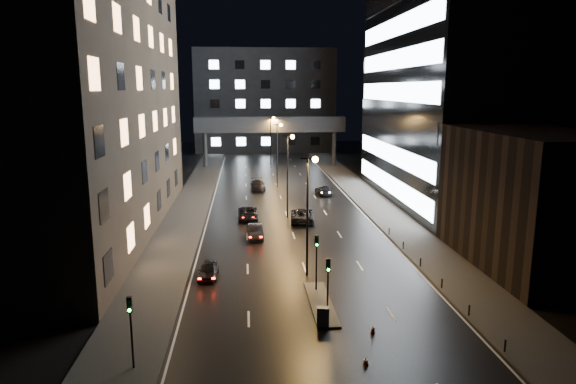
# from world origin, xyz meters

# --- Properties ---
(ground) EXTENTS (160.00, 160.00, 0.00)m
(ground) POSITION_xyz_m (0.00, 40.00, 0.00)
(ground) COLOR black
(ground) RESTS_ON ground
(sidewalk_left) EXTENTS (5.00, 110.00, 0.15)m
(sidewalk_left) POSITION_xyz_m (-12.50, 35.00, 0.07)
(sidewalk_left) COLOR #383533
(sidewalk_left) RESTS_ON ground
(sidewalk_right) EXTENTS (5.00, 110.00, 0.15)m
(sidewalk_right) POSITION_xyz_m (12.50, 35.00, 0.07)
(sidewalk_right) COLOR #383533
(sidewalk_right) RESTS_ON ground
(building_left) EXTENTS (15.00, 48.00, 40.00)m
(building_left) POSITION_xyz_m (-22.50, 24.00, 20.00)
(building_left) COLOR #2D2319
(building_left) RESTS_ON ground
(building_right_low) EXTENTS (10.00, 18.00, 12.00)m
(building_right_low) POSITION_xyz_m (20.00, 9.00, 6.00)
(building_right_low) COLOR black
(building_right_low) RESTS_ON ground
(building_right_glass) EXTENTS (20.00, 36.00, 45.00)m
(building_right_glass) POSITION_xyz_m (25.00, 36.00, 22.50)
(building_right_glass) COLOR black
(building_right_glass) RESTS_ON ground
(building_far) EXTENTS (34.00, 14.00, 25.00)m
(building_far) POSITION_xyz_m (0.00, 98.00, 12.50)
(building_far) COLOR #333335
(building_far) RESTS_ON ground
(skybridge) EXTENTS (30.00, 3.00, 10.00)m
(skybridge) POSITION_xyz_m (0.00, 70.00, 8.34)
(skybridge) COLOR #333335
(skybridge) RESTS_ON ground
(median_island) EXTENTS (1.60, 8.00, 0.15)m
(median_island) POSITION_xyz_m (0.30, 2.00, 0.07)
(median_island) COLOR #383533
(median_island) RESTS_ON ground
(traffic_signal_near) EXTENTS (0.28, 0.34, 4.40)m
(traffic_signal_near) POSITION_xyz_m (0.30, 4.49, 3.09)
(traffic_signal_near) COLOR black
(traffic_signal_near) RESTS_ON median_island
(traffic_signal_far) EXTENTS (0.28, 0.34, 4.40)m
(traffic_signal_far) POSITION_xyz_m (0.30, -1.01, 3.09)
(traffic_signal_far) COLOR black
(traffic_signal_far) RESTS_ON median_island
(traffic_signal_corner) EXTENTS (0.28, 0.34, 4.40)m
(traffic_signal_corner) POSITION_xyz_m (-11.50, -6.01, 2.94)
(traffic_signal_corner) COLOR black
(traffic_signal_corner) RESTS_ON ground
(bollard_row) EXTENTS (0.12, 25.12, 0.90)m
(bollard_row) POSITION_xyz_m (10.20, 6.50, 0.45)
(bollard_row) COLOR black
(bollard_row) RESTS_ON ground
(streetlight_near) EXTENTS (1.45, 0.50, 10.15)m
(streetlight_near) POSITION_xyz_m (0.16, 8.00, 6.50)
(streetlight_near) COLOR black
(streetlight_near) RESTS_ON ground
(streetlight_mid_a) EXTENTS (1.45, 0.50, 10.15)m
(streetlight_mid_a) POSITION_xyz_m (0.16, 28.00, 6.50)
(streetlight_mid_a) COLOR black
(streetlight_mid_a) RESTS_ON ground
(streetlight_mid_b) EXTENTS (1.45, 0.50, 10.15)m
(streetlight_mid_b) POSITION_xyz_m (0.16, 48.00, 6.50)
(streetlight_mid_b) COLOR black
(streetlight_mid_b) RESTS_ON ground
(streetlight_far) EXTENTS (1.45, 0.50, 10.15)m
(streetlight_far) POSITION_xyz_m (0.16, 68.00, 6.50)
(streetlight_far) COLOR black
(streetlight_far) RESTS_ON ground
(car_away_a) EXTENTS (1.72, 3.90, 1.30)m
(car_away_a) POSITION_xyz_m (-8.29, 8.18, 0.65)
(car_away_a) COLOR black
(car_away_a) RESTS_ON ground
(car_away_b) EXTENTS (1.73, 4.37, 1.42)m
(car_away_b) POSITION_xyz_m (-4.13, 19.43, 0.71)
(car_away_b) COLOR black
(car_away_b) RESTS_ON ground
(car_away_c) EXTENTS (2.45, 5.14, 1.42)m
(car_away_c) POSITION_xyz_m (-4.83, 27.53, 0.71)
(car_away_c) COLOR black
(car_away_c) RESTS_ON ground
(car_away_d) EXTENTS (2.33, 5.34, 1.53)m
(car_away_d) POSITION_xyz_m (-3.16, 45.82, 0.76)
(car_away_d) COLOR black
(car_away_d) RESTS_ON ground
(car_toward_a) EXTENTS (3.18, 5.98, 1.60)m
(car_toward_a) POSITION_xyz_m (1.56, 25.83, 0.80)
(car_toward_a) COLOR black
(car_toward_a) RESTS_ON ground
(car_toward_b) EXTENTS (2.26, 4.72, 1.33)m
(car_toward_b) POSITION_xyz_m (6.50, 41.34, 0.66)
(car_toward_b) COLOR black
(car_toward_b) RESTS_ON ground
(utility_cabinet) EXTENTS (0.88, 0.65, 1.29)m
(utility_cabinet) POSITION_xyz_m (-0.10, -1.70, 0.79)
(utility_cabinet) COLOR #4D4D50
(utility_cabinet) RESTS_ON median_island
(cone_a) EXTENTS (0.41, 0.41, 0.50)m
(cone_a) POSITION_xyz_m (1.64, -6.55, 0.25)
(cone_a) COLOR #D9460B
(cone_a) RESTS_ON ground
(cone_b) EXTENTS (0.45, 0.45, 0.54)m
(cone_b) POSITION_xyz_m (3.00, -2.75, 0.27)
(cone_b) COLOR #FA350D
(cone_b) RESTS_ON ground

